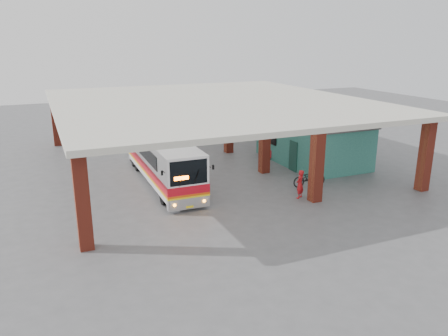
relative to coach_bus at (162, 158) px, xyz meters
The scene contains 8 objects.
ground 5.55m from the coach_bus, 41.94° to the right, with size 90.00×90.00×0.00m, color #515154.
brick_columns 5.61m from the coach_bus, 15.00° to the left, with size 20.10×21.60×4.35m.
canopy_roof 6.09m from the coach_bus, 33.43° to the left, with size 21.00×23.00×0.30m, color beige.
shop_building 11.46m from the coach_bus, ahead, with size 5.20×8.20×3.11m.
coach_bus is the anchor object (origin of this frame).
motorcycle 9.22m from the coach_bus, 28.29° to the right, with size 0.74×2.13×1.12m, color black.
pedestrian 8.70m from the coach_bus, 42.19° to the right, with size 0.60×0.40×1.66m, color red.
red_chair 9.25m from the coach_bus, 13.75° to the left, with size 0.49×0.49×0.74m.
Camera 1 is at (-10.82, -22.19, 8.76)m, focal length 35.00 mm.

